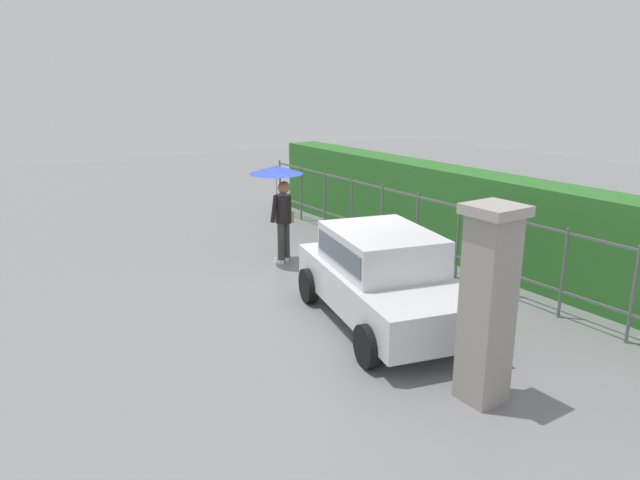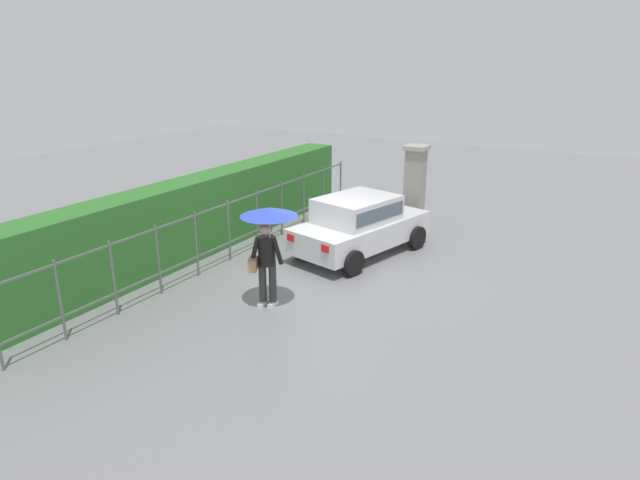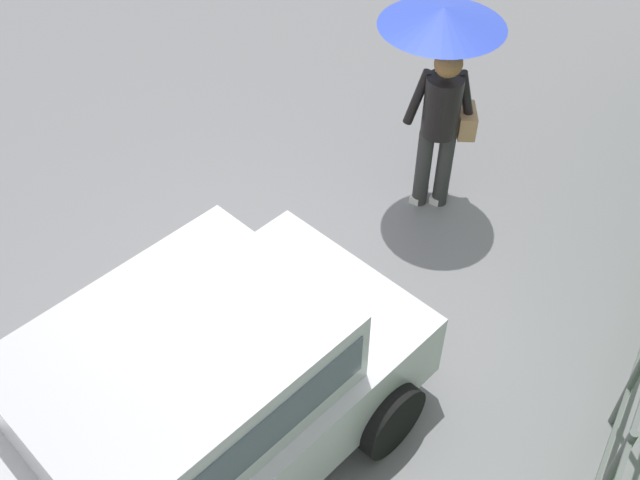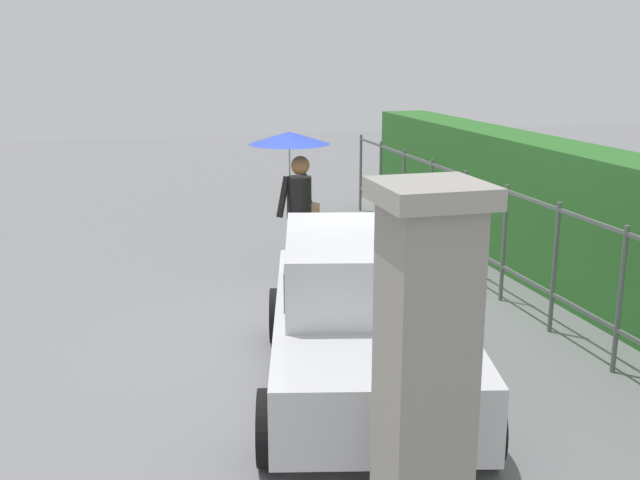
{
  "view_description": "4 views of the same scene",
  "coord_description": "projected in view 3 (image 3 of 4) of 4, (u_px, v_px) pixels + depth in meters",
  "views": [
    {
      "loc": [
        8.26,
        -5.68,
        3.81
      ],
      "look_at": [
        -0.22,
        -0.1,
        0.96
      ],
      "focal_mm": 33.03,
      "sensor_mm": 36.0,
      "label": 1
    },
    {
      "loc": [
        -10.28,
        -5.74,
        4.79
      ],
      "look_at": [
        0.15,
        0.28,
        0.71
      ],
      "focal_mm": 31.02,
      "sensor_mm": 36.0,
      "label": 2
    },
    {
      "loc": [
        3.24,
        2.05,
        4.9
      ],
      "look_at": [
        -0.35,
        -0.07,
        0.77
      ],
      "focal_mm": 41.0,
      "sensor_mm": 36.0,
      "label": 3
    },
    {
      "loc": [
        7.73,
        -2.19,
        3.13
      ],
      "look_at": [
        -0.44,
        0.05,
        0.96
      ],
      "focal_mm": 42.19,
      "sensor_mm": 36.0,
      "label": 4
    }
  ],
  "objects": [
    {
      "name": "ground_plane",
      "position": [
        306.0,
        333.0,
        6.17
      ],
      "size": [
        40.0,
        40.0,
        0.0
      ],
      "primitive_type": "plane",
      "color": "slate"
    },
    {
      "name": "car",
      "position": [
        175.0,
        412.0,
        4.7
      ],
      "size": [
        3.99,
        2.55,
        1.48
      ],
      "rotation": [
        0.0,
        0.0,
        -0.24
      ],
      "color": "silver",
      "rests_on": "ground"
    },
    {
      "name": "pedestrian",
      "position": [
        443.0,
        64.0,
        6.32
      ],
      "size": [
        1.1,
        1.1,
        2.05
      ],
      "rotation": [
        0.0,
        0.0,
        -2.65
      ],
      "color": "#333333",
      "rests_on": "ground"
    }
  ]
}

